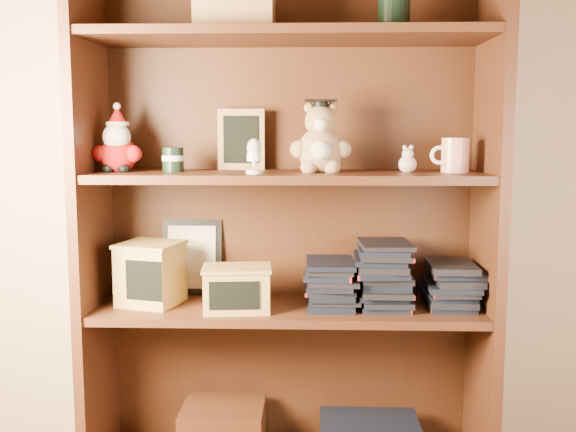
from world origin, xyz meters
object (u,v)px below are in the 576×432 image
Objects in this scene: bookcase at (288,227)px; treats_box at (151,273)px; grad_teddy_bear at (321,144)px; teacher_mug at (454,155)px.

treats_box is (-0.41, -0.05, -0.13)m from bookcase.
teacher_mug is at bearing 0.97° from grad_teddy_bear.
grad_teddy_bear is 0.64m from treats_box.
teacher_mug is (0.39, 0.01, -0.03)m from grad_teddy_bear.
bookcase is 7.59× the size of treats_box.
bookcase is 0.54m from teacher_mug.
treats_box is at bearing 179.36° from grad_teddy_bear.
grad_teddy_bear is 0.39m from teacher_mug.
teacher_mug reaches higher than treats_box.
grad_teddy_bear is at bearing -179.03° from teacher_mug.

